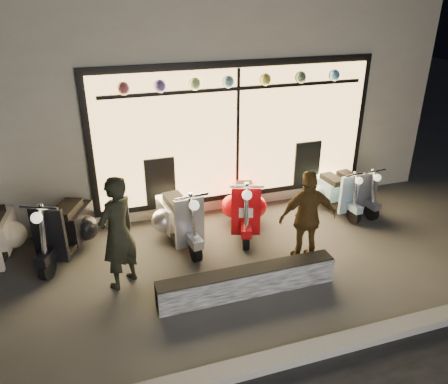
# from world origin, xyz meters

# --- Properties ---
(ground) EXTENTS (40.00, 40.00, 0.00)m
(ground) POSITION_xyz_m (0.00, 0.00, 0.00)
(ground) COLOR #383533
(ground) RESTS_ON ground
(kerb) EXTENTS (40.00, 0.25, 0.12)m
(kerb) POSITION_xyz_m (0.00, -2.00, 0.06)
(kerb) COLOR slate
(kerb) RESTS_ON ground
(shop_building) EXTENTS (10.20, 6.23, 4.20)m
(shop_building) POSITION_xyz_m (0.00, 4.98, 2.10)
(shop_building) COLOR beige
(shop_building) RESTS_ON ground
(graffiti_barrier) EXTENTS (2.62, 0.28, 0.40)m
(graffiti_barrier) POSITION_xyz_m (0.05, -0.65, 0.20)
(graffiti_barrier) COLOR black
(graffiti_barrier) RESTS_ON ground
(scooter_silver) EXTENTS (0.61, 1.53, 1.08)m
(scooter_silver) POSITION_xyz_m (-0.56, 1.16, 0.44)
(scooter_silver) COLOR black
(scooter_silver) RESTS_ON ground
(scooter_red) EXTENTS (0.81, 1.53, 1.10)m
(scooter_red) POSITION_xyz_m (0.69, 1.21, 0.44)
(scooter_red) COLOR black
(scooter_red) RESTS_ON ground
(scooter_black) EXTENTS (0.92, 1.54, 1.13)m
(scooter_black) POSITION_xyz_m (-2.36, 1.37, 0.45)
(scooter_black) COLOR black
(scooter_black) RESTS_ON ground
(scooter_blue) EXTENTS (0.50, 1.32, 0.94)m
(scooter_blue) POSITION_xyz_m (2.62, 1.36, 0.38)
(scooter_blue) COLOR black
(scooter_blue) RESTS_ON ground
(scooter_grey) EXTENTS (0.51, 1.32, 0.94)m
(scooter_grey) POSITION_xyz_m (3.00, 1.37, 0.38)
(scooter_grey) COLOR black
(scooter_grey) RESTS_ON ground
(man) EXTENTS (0.75, 0.71, 1.73)m
(man) POSITION_xyz_m (-1.63, 0.14, 0.86)
(man) COLOR black
(man) RESTS_ON ground
(woman) EXTENTS (0.95, 0.50, 1.56)m
(woman) POSITION_xyz_m (1.23, -0.14, 0.78)
(woman) COLOR #543A1A
(woman) RESTS_ON ground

